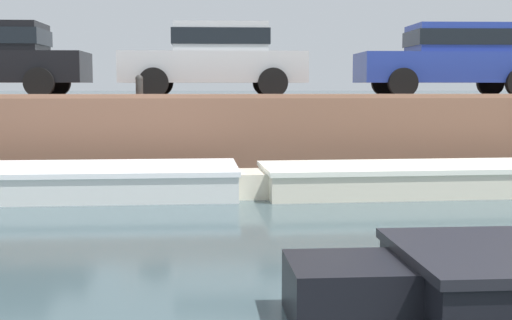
% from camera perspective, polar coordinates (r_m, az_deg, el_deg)
% --- Properties ---
extents(ground_plane, '(400.00, 400.00, 0.00)m').
position_cam_1_polar(ground_plane, '(7.66, 1.01, -7.73)').
color(ground_plane, '#3D5156').
extents(far_quay_wall, '(60.00, 6.00, 1.56)m').
position_cam_1_polar(far_quay_wall, '(16.57, -1.08, 2.45)').
color(far_quay_wall, brown).
rests_on(far_quay_wall, ground).
extents(far_wall_coping, '(60.00, 0.24, 0.08)m').
position_cam_1_polar(far_wall_coping, '(13.66, -0.72, 5.13)').
color(far_wall_coping, '#9F6C52').
rests_on(far_wall_coping, far_quay_wall).
extents(boat_moored_west_white, '(6.81, 2.31, 0.49)m').
position_cam_1_polar(boat_moored_west_white, '(12.16, -16.33, -1.66)').
color(boat_moored_west_white, white).
rests_on(boat_moored_west_white, ground).
extents(boat_moored_central_cream, '(6.23, 2.11, 0.48)m').
position_cam_1_polar(boat_moored_central_cream, '(12.24, 11.46, -1.50)').
color(boat_moored_central_cream, silver).
rests_on(boat_moored_central_cream, ground).
extents(car_left_inner_silver, '(3.88, 1.99, 1.54)m').
position_cam_1_polar(car_left_inner_silver, '(15.28, -3.22, 8.24)').
color(car_left_inner_silver, '#B7BABC').
rests_on(car_left_inner_silver, far_quay_wall).
extents(car_centre_blue, '(3.95, 1.91, 1.54)m').
position_cam_1_polar(car_centre_blue, '(16.08, 15.46, 7.92)').
color(car_centre_blue, '#233893').
rests_on(car_centre_blue, far_quay_wall).
extents(mooring_bollard_mid, '(0.15, 0.15, 0.45)m').
position_cam_1_polar(mooring_bollard_mid, '(13.87, -9.32, 5.89)').
color(mooring_bollard_mid, '#2D2B28').
rests_on(mooring_bollard_mid, far_quay_wall).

